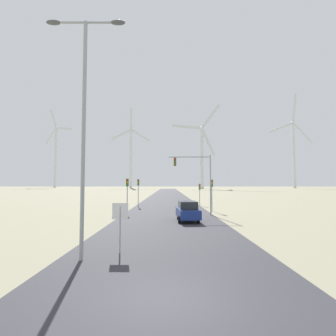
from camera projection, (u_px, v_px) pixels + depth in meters
name	position (u px, v px, depth m)	size (l,w,h in m)	color
ground_plane	(167.00, 300.00, 7.73)	(600.00, 600.00, 0.00)	gray
road_surface	(168.00, 200.00, 55.64)	(10.00, 240.00, 0.01)	#2D2D33
streetlamp	(84.00, 108.00, 12.15)	(3.75, 0.32, 11.16)	#93999E
stop_sign_near	(121.00, 218.00, 13.05)	(0.81, 0.07, 2.47)	#93999E
traffic_light_post_near_left	(128.00, 188.00, 30.58)	(0.28, 0.34, 4.02)	#93999E
traffic_light_post_near_right	(212.00, 188.00, 32.43)	(0.28, 0.34, 3.93)	#93999E
traffic_light_post_mid_left	(139.00, 187.00, 39.18)	(0.28, 0.34, 4.09)	#93999E
traffic_light_post_mid_right	(200.00, 190.00, 41.19)	(0.28, 0.33, 3.39)	#93999E
traffic_light_mast_overhead	(197.00, 172.00, 28.83)	(4.68, 0.35, 6.64)	#93999E
car_approaching	(188.00, 211.00, 23.97)	(2.09, 4.22, 1.83)	navy
wind_turbine_far_left	(56.00, 152.00, 224.21)	(26.98, 10.70, 67.88)	silver
wind_turbine_left	(131.00, 152.00, 209.69)	(30.58, 10.23, 65.03)	silver
wind_turbine_center	(202.00, 150.00, 172.78)	(32.18, 2.85, 56.58)	silver
wind_turbine_right	(294.00, 147.00, 199.30)	(38.75, 13.47, 73.28)	silver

